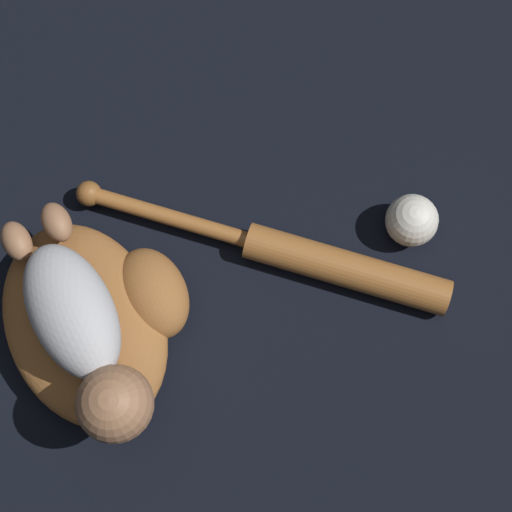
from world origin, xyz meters
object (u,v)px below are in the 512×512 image
at_px(baseball_glove, 96,319).
at_px(baby_figure, 83,336).
at_px(baseball, 412,220).
at_px(baseball_bat, 308,258).

height_order(baseball_glove, baby_figure, baby_figure).
xyz_separation_m(baby_figure, baseball, (0.13, 0.46, -0.09)).
distance_m(baseball_glove, baby_figure, 0.10).
relative_size(baby_figure, baseball_bat, 0.72).
relative_size(baseball_bat, baseball, 6.23).
xyz_separation_m(baby_figure, baseball_bat, (0.08, 0.31, -0.10)).
xyz_separation_m(baseball_glove, baseball, (0.16, 0.44, -0.00)).
bearing_deg(baseball_glove, baby_figure, -36.62).
height_order(baby_figure, baseball, baby_figure).
height_order(baby_figure, baseball_bat, baby_figure).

